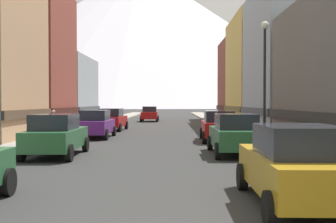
{
  "coord_description": "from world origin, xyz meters",
  "views": [
    {
      "loc": [
        1.08,
        -4.33,
        2.27
      ],
      "look_at": [
        0.59,
        42.85,
        1.23
      ],
      "focal_mm": 44.58,
      "sensor_mm": 36.0,
      "label": 1
    }
  ],
  "objects": [
    {
      "name": "car_right_1",
      "position": [
        3.8,
        13.7,
        0.9
      ],
      "size": [
        2.08,
        4.41,
        1.78
      ],
      "color": "#265933",
      "rests_on": "ground"
    },
    {
      "name": "car_right_0",
      "position": [
        3.8,
        4.74,
        0.9
      ],
      "size": [
        2.11,
        4.42,
        1.78
      ],
      "color": "#B28419",
      "rests_on": "ground"
    },
    {
      "name": "storefront_right_4",
      "position": [
        11.01,
        50.61,
        4.95
      ],
      "size": [
        7.33,
        8.68,
        10.25
      ],
      "color": "brown",
      "rests_on": "ground"
    },
    {
      "name": "car_left_1",
      "position": [
        -3.8,
        13.05,
        0.9
      ],
      "size": [
        2.13,
        4.43,
        1.78
      ],
      "color": "#265933",
      "rests_on": "ground"
    },
    {
      "name": "car_left_3",
      "position": [
        -3.8,
        29.17,
        0.9
      ],
      "size": [
        2.24,
        4.48,
        1.78
      ],
      "color": "#9E1111",
      "rests_on": "ground"
    },
    {
      "name": "sidewalk_right",
      "position": [
        6.25,
        35.0,
        0.07
      ],
      "size": [
        2.5,
        100.0,
        0.15
      ],
      "primitive_type": "cube",
      "color": "gray",
      "rests_on": "ground"
    },
    {
      "name": "sidewalk_left",
      "position": [
        -6.25,
        35.0,
        0.07
      ],
      "size": [
        2.5,
        100.0,
        0.15
      ],
      "primitive_type": "cube",
      "color": "gray",
      "rests_on": "ground"
    },
    {
      "name": "storefront_left_4",
      "position": [
        -11.7,
        38.69,
        3.34
      ],
      "size": [
        8.69,
        10.51,
        6.93
      ],
      "color": "#99A5B2",
      "rests_on": "ground"
    },
    {
      "name": "storefront_right_2",
      "position": [
        11.34,
        28.53,
        5.41
      ],
      "size": [
        7.98,
        10.8,
        11.17
      ],
      "color": "#99A5B2",
      "rests_on": "ground"
    },
    {
      "name": "streetlamp_right",
      "position": [
        5.35,
        14.98,
        3.99
      ],
      "size": [
        0.36,
        0.36,
        5.86
      ],
      "color": "black",
      "rests_on": "sidewalk_right"
    },
    {
      "name": "car_left_2",
      "position": [
        -3.8,
        22.08,
        0.9
      ],
      "size": [
        2.08,
        4.41,
        1.78
      ],
      "color": "#591E72",
      "rests_on": "ground"
    },
    {
      "name": "mountain_backdrop",
      "position": [
        -19.21,
        260.0,
        44.2
      ],
      "size": [
        251.54,
        251.54,
        88.4
      ],
      "primitive_type": "cone",
      "color": "silver",
      "rests_on": "ground"
    },
    {
      "name": "car_right_2",
      "position": [
        3.8,
        19.99,
        0.9
      ],
      "size": [
        2.17,
        4.45,
        1.78
      ],
      "color": "#9E1111",
      "rests_on": "ground"
    },
    {
      "name": "pedestrian_0",
      "position": [
        -6.25,
        21.25,
        0.91
      ],
      "size": [
        0.36,
        0.36,
        1.66
      ],
      "color": "#333338",
      "rests_on": "sidewalk_left"
    },
    {
      "name": "car_driving_0",
      "position": [
        -1.6,
        45.02,
        0.9
      ],
      "size": [
        2.06,
        4.4,
        1.78
      ],
      "color": "#9E1111",
      "rests_on": "ground"
    },
    {
      "name": "storefront_left_3",
      "position": [
        -11.02,
        29.08,
        5.47
      ],
      "size": [
        7.34,
        8.08,
        11.29
      ],
      "color": "brown",
      "rests_on": "ground"
    },
    {
      "name": "storefront_right_3",
      "position": [
        11.23,
        40.3,
        5.46
      ],
      "size": [
        7.76,
        11.85,
        11.27
      ],
      "color": "#D8B259",
      "rests_on": "ground"
    }
  ]
}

